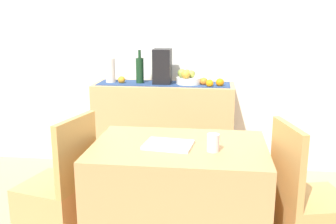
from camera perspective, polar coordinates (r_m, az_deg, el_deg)
name	(u,v)px	position (r m, az deg, el deg)	size (l,w,h in m)	color
ground_plane	(165,222)	(3.05, -0.43, -15.74)	(6.40, 6.40, 0.02)	tan
room_wall_rear	(181,31)	(3.83, 1.90, 11.66)	(6.40, 0.06, 2.70)	silver
sideboard_console	(164,130)	(3.73, -0.61, -2.57)	(1.29, 0.42, 0.88)	tan
table_runner	(164,84)	(3.63, -0.63, 4.15)	(1.21, 0.32, 0.01)	navy
fruit_bowl	(189,81)	(3.60, 3.02, 4.57)	(0.23, 0.23, 0.06)	white
apple_front	(186,74)	(3.53, 2.58, 5.52)	(0.08, 0.08, 0.08)	gold
apple_left	(191,74)	(3.60, 3.42, 5.55)	(0.07, 0.07, 0.07)	#94A342
apple_rear	(187,73)	(3.64, 2.76, 5.68)	(0.07, 0.07, 0.07)	gold
apple_right	(182,73)	(3.60, 2.01, 5.66)	(0.08, 0.08, 0.08)	olive
wine_bottle	(140,70)	(3.65, -4.12, 6.09)	(0.07, 0.07, 0.31)	#17391E
coffee_maker	(162,67)	(3.61, -0.84, 6.61)	(0.16, 0.18, 0.32)	black
ceramic_vase	(110,71)	(3.72, -8.37, 5.98)	(0.09, 0.09, 0.23)	silver
orange_loose_near_bowl	(122,80)	(3.68, -6.77, 4.66)	(0.07, 0.07, 0.07)	orange
orange_loose_end	(204,81)	(3.57, 5.24, 4.45)	(0.07, 0.07, 0.07)	orange
orange_loose_far	(220,82)	(3.53, 7.56, 4.28)	(0.07, 0.07, 0.07)	orange
orange_loose_mid	(210,83)	(3.49, 6.08, 4.16)	(0.07, 0.07, 0.07)	orange
dining_table	(179,202)	(2.50, 1.56, -12.88)	(1.05, 0.73, 0.74)	tan
open_book	(168,145)	(2.34, 0.05, -4.80)	(0.28, 0.21, 0.02)	white
coffee_cup	(213,143)	(2.26, 6.57, -4.46)	(0.07, 0.07, 0.10)	silver
chair_near_window	(58,209)	(2.73, -15.63, -13.48)	(0.49, 0.49, 0.90)	tan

